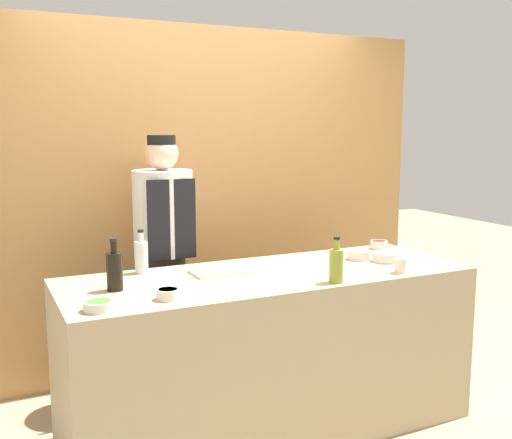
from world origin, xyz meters
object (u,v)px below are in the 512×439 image
at_px(bottle_oil, 336,265).
at_px(bottle_clear, 141,256).
at_px(sauce_bowl_red, 379,244).
at_px(sauce_bowl_green, 98,305).
at_px(cutting_board, 220,271).
at_px(sauce_bowl_brown, 168,294).
at_px(sauce_bowl_white, 386,256).
at_px(sauce_bowl_purple, 359,254).
at_px(cup_cream, 400,266).
at_px(bottle_soy, 115,270).
at_px(chef_center, 164,258).

distance_m(bottle_oil, bottle_clear, 1.07).
bearing_deg(sauce_bowl_red, sauce_bowl_green, -163.74).
bearing_deg(cutting_board, sauce_bowl_brown, -138.37).
bearing_deg(sauce_bowl_green, sauce_bowl_red, 16.26).
distance_m(sauce_bowl_red, bottle_clear, 1.60).
relative_size(sauce_bowl_brown, bottle_clear, 0.46).
height_order(sauce_bowl_green, cutting_board, sauce_bowl_green).
height_order(sauce_bowl_red, cutting_board, sauce_bowl_red).
bearing_deg(bottle_clear, sauce_bowl_brown, -92.46).
bearing_deg(sauce_bowl_white, sauce_bowl_brown, -171.78).
bearing_deg(sauce_bowl_purple, cup_cream, -89.18).
xyz_separation_m(sauce_bowl_red, cup_cream, (-0.30, -0.60, 0.01)).
bearing_deg(cup_cream, sauce_bowl_purple, 90.82).
xyz_separation_m(sauce_bowl_green, cup_cream, (1.65, -0.02, 0.02)).
distance_m(sauce_bowl_white, cutting_board, 1.03).
height_order(cutting_board, bottle_soy, bottle_soy).
xyz_separation_m(sauce_bowl_red, sauce_bowl_brown, (-1.63, -0.54, -0.00)).
bearing_deg(sauce_bowl_white, sauce_bowl_red, 59.34).
bearing_deg(sauce_bowl_purple, chef_center, 150.38).
distance_m(sauce_bowl_red, sauce_bowl_brown, 1.71).
bearing_deg(sauce_bowl_green, bottle_oil, -2.05).
height_order(sauce_bowl_purple, cup_cream, cup_cream).
xyz_separation_m(sauce_bowl_purple, bottle_oil, (-0.43, -0.40, 0.06)).
bearing_deg(chef_center, cutting_board, -74.55).
distance_m(sauce_bowl_purple, sauce_bowl_brown, 1.36).
xyz_separation_m(cutting_board, bottle_soy, (-0.61, -0.10, 0.09)).
height_order(sauce_bowl_green, bottle_oil, bottle_oil).
distance_m(sauce_bowl_brown, chef_center, 0.96).
bearing_deg(sauce_bowl_white, chef_center, 148.49).
distance_m(sauce_bowl_green, chef_center, 1.13).
bearing_deg(bottle_clear, sauce_bowl_white, -14.23).
distance_m(bottle_clear, chef_center, 0.45).
height_order(bottle_clear, cup_cream, bottle_clear).
bearing_deg(sauce_bowl_purple, bottle_soy, -177.80).
bearing_deg(bottle_clear, cutting_board, -26.27).
distance_m(sauce_bowl_red, chef_center, 1.42).
bearing_deg(sauce_bowl_purple, sauce_bowl_brown, -166.18).
xyz_separation_m(sauce_bowl_brown, bottle_soy, (-0.19, 0.27, 0.07)).
distance_m(sauce_bowl_purple, sauce_bowl_white, 0.16).
height_order(sauce_bowl_green, bottle_soy, bottle_soy).
relative_size(sauce_bowl_red, sauce_bowl_brown, 1.00).
xyz_separation_m(sauce_bowl_white, cutting_board, (-1.02, 0.16, -0.02)).
xyz_separation_m(sauce_bowl_brown, chef_center, (0.26, 0.92, -0.04)).
height_order(sauce_bowl_green, chef_center, chef_center).
distance_m(sauce_bowl_green, bottle_oil, 1.22).
bearing_deg(chef_center, sauce_bowl_white, -31.51).
height_order(sauce_bowl_purple, sauce_bowl_brown, sauce_bowl_purple).
bearing_deg(bottle_oil, bottle_clear, 143.35).
height_order(bottle_soy, cup_cream, bottle_soy).
bearing_deg(sauce_bowl_red, bottle_clear, 179.02).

